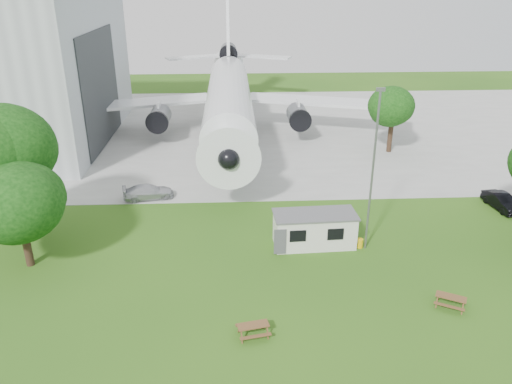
{
  "coord_description": "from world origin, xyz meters",
  "views": [
    {
      "loc": [
        -1.67,
        -26.24,
        18.91
      ],
      "look_at": [
        0.03,
        8.0,
        4.0
      ],
      "focal_mm": 35.0,
      "sensor_mm": 36.0,
      "label": 1
    }
  ],
  "objects_px": {
    "airliner": "(229,94)",
    "site_cabin": "(315,229)",
    "picnic_west": "(253,335)",
    "picnic_east": "(449,307)"
  },
  "relations": [
    {
      "from": "picnic_east",
      "to": "picnic_west",
      "type": "bearing_deg",
      "value": -141.48
    },
    {
      "from": "airliner",
      "to": "site_cabin",
      "type": "relative_size",
      "value": 7.0
    },
    {
      "from": "site_cabin",
      "to": "picnic_west",
      "type": "distance_m",
      "value": 11.56
    },
    {
      "from": "airliner",
      "to": "picnic_west",
      "type": "bearing_deg",
      "value": -88.11
    },
    {
      "from": "airliner",
      "to": "site_cabin",
      "type": "distance_m",
      "value": 29.92
    },
    {
      "from": "airliner",
      "to": "site_cabin",
      "type": "xyz_separation_m",
      "value": [
        6.41,
        -28.96,
        -3.96
      ]
    },
    {
      "from": "site_cabin",
      "to": "picnic_east",
      "type": "height_order",
      "value": "site_cabin"
    },
    {
      "from": "airliner",
      "to": "picnic_east",
      "type": "xyz_separation_m",
      "value": [
        13.62,
        -37.14,
        -5.27
      ]
    },
    {
      "from": "picnic_west",
      "to": "picnic_east",
      "type": "relative_size",
      "value": 1.0
    },
    {
      "from": "airliner",
      "to": "picnic_west",
      "type": "height_order",
      "value": "airliner"
    }
  ]
}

